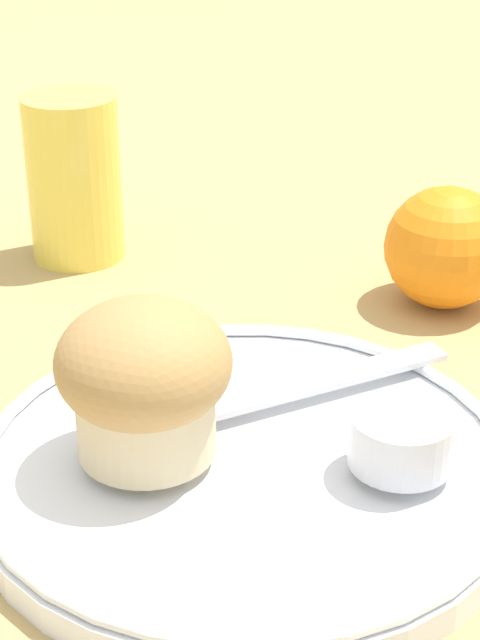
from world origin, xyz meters
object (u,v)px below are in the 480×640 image
at_px(butter_knife, 290,389).
at_px(muffin, 144,379).
at_px(orange_fruit, 446,247).
at_px(juice_glass, 74,178).

bearing_deg(butter_knife, muffin, -169.45).
bearing_deg(orange_fruit, juice_glass, 167.98).
height_order(orange_fruit, juice_glass, juice_glass).
height_order(butter_knife, orange_fruit, orange_fruit).
relative_size(orange_fruit, juice_glass, 0.68).
height_order(butter_knife, juice_glass, juice_glass).
relative_size(butter_knife, orange_fruit, 2.13).
xyz_separation_m(muffin, orange_fruit, (0.14, 0.20, -0.02)).
distance_m(muffin, orange_fruit, 0.25).
xyz_separation_m(muffin, butter_knife, (0.06, 0.05, -0.03)).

